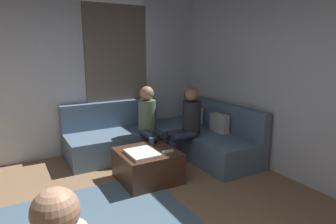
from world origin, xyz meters
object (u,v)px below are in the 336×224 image
at_px(person_on_couch_back, 186,123).
at_px(ottoman, 147,165).
at_px(sectional_couch, 167,138).
at_px(person_on_couch_side, 150,121).
at_px(coffee_mug, 152,141).
at_px(game_remote, 168,151).

bearing_deg(person_on_couch_back, ottoman, 107.18).
distance_m(sectional_couch, ottoman, 1.04).
relative_size(sectional_couch, ottoman, 3.36).
distance_m(person_on_couch_back, person_on_couch_side, 0.57).
height_order(coffee_mug, game_remote, coffee_mug).
bearing_deg(person_on_couch_back, game_remote, 126.61).
distance_m(ottoman, game_remote, 0.36).
distance_m(sectional_couch, person_on_couch_back, 0.62).
distance_m(ottoman, coffee_mug, 0.38).
bearing_deg(coffee_mug, game_remote, 5.71).
bearing_deg(ottoman, person_on_couch_side, 150.26).
bearing_deg(person_on_couch_back, sectional_couch, 6.41).
bearing_deg(sectional_couch, ottoman, -45.07).
relative_size(person_on_couch_back, person_on_couch_side, 1.00).
relative_size(ottoman, person_on_couch_back, 0.63).
distance_m(game_remote, person_on_couch_side, 0.81).
distance_m(game_remote, person_on_couch_back, 0.75).
height_order(ottoman, person_on_couch_back, person_on_couch_back).
xyz_separation_m(coffee_mug, person_on_couch_back, (-0.02, 0.61, 0.19)).
relative_size(ottoman, game_remote, 5.07).
xyz_separation_m(ottoman, coffee_mug, (-0.22, 0.18, 0.26)).
height_order(ottoman, coffee_mug, coffee_mug).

